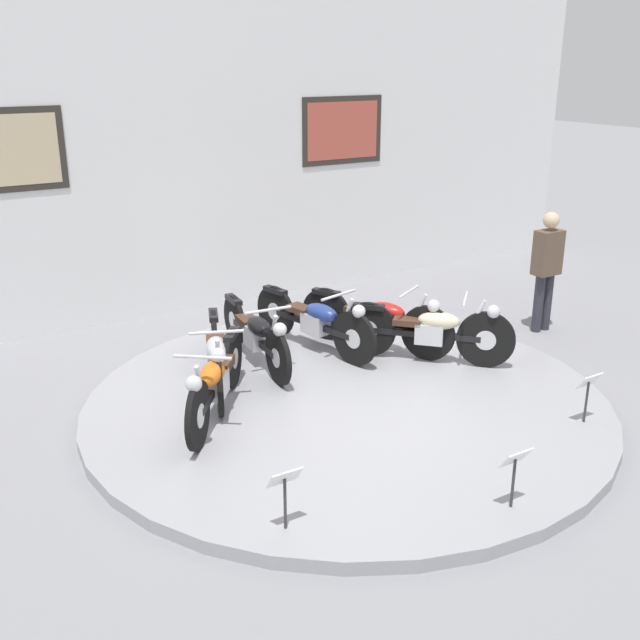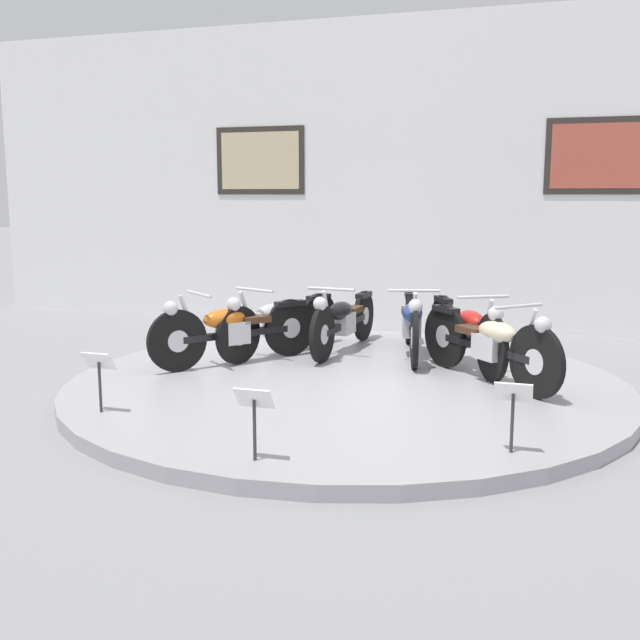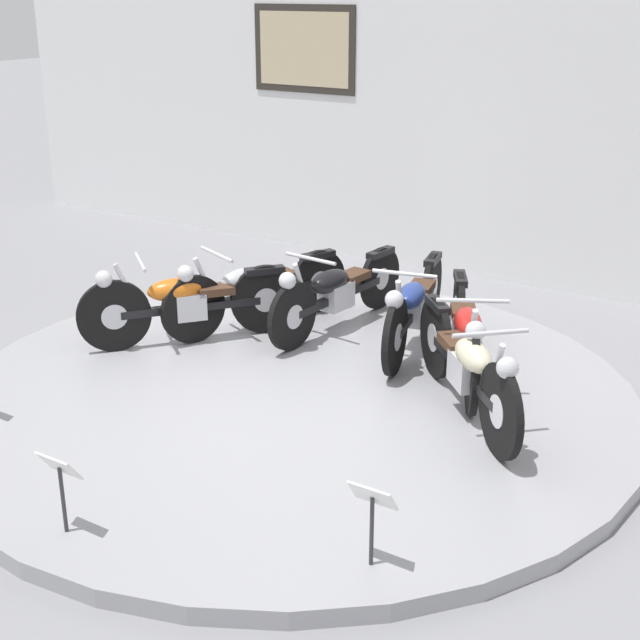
{
  "view_description": "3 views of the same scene",
  "coord_description": "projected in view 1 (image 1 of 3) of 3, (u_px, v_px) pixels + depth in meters",
  "views": [
    {
      "loc": [
        -3.93,
        -5.89,
        3.49
      ],
      "look_at": [
        -0.15,
        0.29,
        0.91
      ],
      "focal_mm": 42.0,
      "sensor_mm": 36.0,
      "label": 1
    },
    {
      "loc": [
        1.87,
        -6.86,
        1.91
      ],
      "look_at": [
        -0.26,
        -0.02,
        0.7
      ],
      "focal_mm": 42.0,
      "sensor_mm": 36.0,
      "label": 2
    },
    {
      "loc": [
        3.63,
        -5.29,
        3.11
      ],
      "look_at": [
        0.06,
        0.31,
        0.61
      ],
      "focal_mm": 50.0,
      "sensor_mm": 36.0,
      "label": 3
    }
  ],
  "objects": [
    {
      "name": "ground_plane",
      "position": [
        347.0,
        407.0,
        7.83
      ],
      "size": [
        60.0,
        60.0,
        0.0
      ],
      "primitive_type": "plane",
      "color": "gray"
    },
    {
      "name": "motorcycle_orange",
      "position": [
        215.0,
        380.0,
        7.25
      ],
      "size": [
        1.28,
        1.59,
        0.8
      ],
      "color": "black",
      "rests_on": "display_platform"
    },
    {
      "name": "info_placard_front_centre",
      "position": [
        515.0,
        466.0,
        5.78
      ],
      "size": [
        0.26,
        0.11,
        0.51
      ],
      "color": "#333338",
      "rests_on": "display_platform"
    },
    {
      "name": "motorcycle_blue",
      "position": [
        315.0,
        320.0,
        8.89
      ],
      "size": [
        0.62,
        1.95,
        0.8
      ],
      "color": "black",
      "rests_on": "display_platform"
    },
    {
      "name": "motorcycle_silver",
      "position": [
        217.0,
        355.0,
        7.88
      ],
      "size": [
        0.8,
        1.85,
        0.79
      ],
      "color": "black",
      "rests_on": "display_platform"
    },
    {
      "name": "info_placard_front_left",
      "position": [
        285.0,
        486.0,
        5.51
      ],
      "size": [
        0.26,
        0.11,
        0.51
      ],
      "color": "#333338",
      "rests_on": "display_platform"
    },
    {
      "name": "info_placard_front_right",
      "position": [
        588.0,
        387.0,
        7.14
      ],
      "size": [
        0.26,
        0.11,
        0.51
      ],
      "color": "#333338",
      "rests_on": "display_platform"
    },
    {
      "name": "display_platform",
      "position": [
        347.0,
        402.0,
        7.81
      ],
      "size": [
        5.4,
        5.4,
        0.12
      ],
      "primitive_type": "cylinder",
      "color": "#99999E",
      "rests_on": "ground_plane"
    },
    {
      "name": "visitor_standing",
      "position": [
        547.0,
        265.0,
        9.73
      ],
      "size": [
        0.36,
        0.22,
        1.6
      ],
      "color": "#2D2D38",
      "rests_on": "ground_plane"
    },
    {
      "name": "back_wall",
      "position": [
        191.0,
        155.0,
        10.24
      ],
      "size": [
        14.0,
        0.22,
        4.37
      ],
      "color": "white",
      "rests_on": "ground_plane"
    },
    {
      "name": "motorcycle_red",
      "position": [
        378.0,
        319.0,
        8.91
      ],
      "size": [
        1.0,
        1.79,
        0.8
      ],
      "color": "black",
      "rests_on": "display_platform"
    },
    {
      "name": "motorcycle_black",
      "position": [
        256.0,
        333.0,
        8.51
      ],
      "size": [
        0.54,
        1.96,
        0.78
      ],
      "color": "black",
      "rests_on": "display_platform"
    },
    {
      "name": "motorcycle_cream",
      "position": [
        430.0,
        329.0,
        8.56
      ],
      "size": [
        1.44,
        1.48,
        0.81
      ],
      "color": "black",
      "rests_on": "display_platform"
    }
  ]
}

